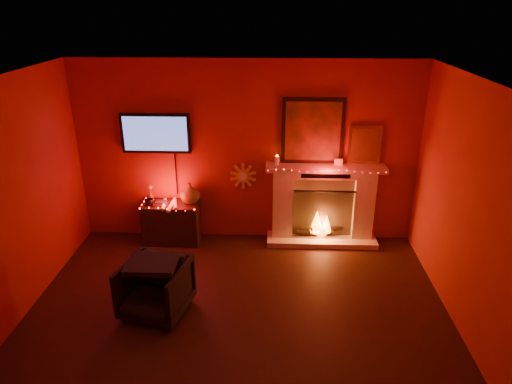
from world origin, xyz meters
TOP-DOWN VIEW (x-y plane):
  - room at (0.00, 0.00)m, footprint 5.00×5.00m
  - fireplace at (1.14, 2.39)m, footprint 1.72×0.40m
  - tv at (-1.30, 2.45)m, footprint 1.00×0.07m
  - sunburst_clock at (-0.05, 2.48)m, footprint 0.40×0.03m
  - console_table at (-1.10, 2.26)m, footprint 0.86×0.54m
  - armchair at (-0.95, 0.54)m, footprint 0.86×0.88m

SIDE VIEW (x-z plane):
  - armchair at x=-0.95m, z-range 0.00..0.67m
  - console_table at x=-1.10m, z-range -0.09..0.85m
  - fireplace at x=1.14m, z-range -0.37..1.81m
  - sunburst_clock at x=-0.05m, z-range 0.80..1.20m
  - room at x=0.00m, z-range -1.15..3.85m
  - tv at x=-1.30m, z-range 1.03..2.27m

